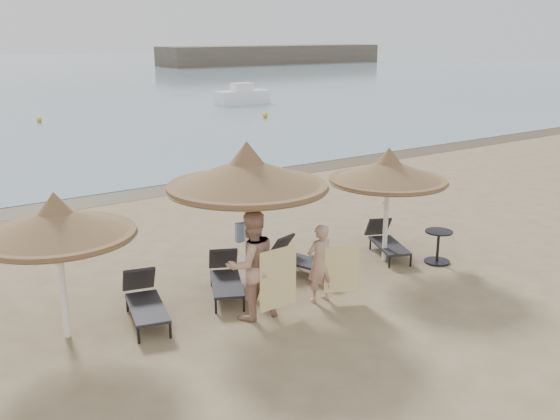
% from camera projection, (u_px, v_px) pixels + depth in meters
% --- Properties ---
extents(ground, '(160.00, 160.00, 0.00)m').
position_uv_depth(ground, '(259.00, 301.00, 12.24)').
color(ground, '#97815F').
rests_on(ground, ground).
extents(wet_sand_strip, '(200.00, 1.60, 0.01)m').
position_uv_depth(wet_sand_strip, '(97.00, 200.00, 19.66)').
color(wet_sand_strip, '#4E432F').
rests_on(wet_sand_strip, ground).
extents(palapa_left, '(2.62, 2.62, 2.59)m').
position_uv_depth(palapa_left, '(56.00, 223.00, 10.25)').
color(palapa_left, white).
rests_on(palapa_left, ground).
extents(palapa_center, '(3.15, 3.15, 3.12)m').
position_uv_depth(palapa_center, '(247.00, 174.00, 11.86)').
color(palapa_center, white).
rests_on(palapa_center, ground).
extents(palapa_right, '(2.67, 2.67, 2.65)m').
position_uv_depth(palapa_right, '(388.00, 171.00, 13.86)').
color(palapa_right, white).
rests_on(palapa_right, ground).
extents(lounger_far_left, '(1.01, 1.89, 0.81)m').
position_uv_depth(lounger_far_left, '(144.00, 299.00, 11.44)').
color(lounger_far_left, black).
rests_on(lounger_far_left, ground).
extents(lounger_near_left, '(1.28, 1.83, 0.79)m').
position_uv_depth(lounger_near_left, '(226.00, 276.00, 12.55)').
color(lounger_near_left, black).
rests_on(lounger_near_left, ground).
extents(lounger_near_right, '(1.03, 1.82, 0.77)m').
position_uv_depth(lounger_near_right, '(301.00, 258.00, 13.57)').
color(lounger_near_right, black).
rests_on(lounger_near_right, ground).
extents(lounger_far_right, '(1.18, 1.77, 0.76)m').
position_uv_depth(lounger_far_right, '(386.00, 240.00, 14.78)').
color(lounger_far_right, black).
rests_on(lounger_far_right, ground).
extents(side_table, '(0.63, 0.63, 0.76)m').
position_uv_depth(side_table, '(438.00, 248.00, 14.21)').
color(side_table, black).
rests_on(side_table, ground).
extents(person_left, '(1.14, 0.78, 2.37)m').
position_uv_depth(person_left, '(251.00, 256.00, 11.26)').
color(person_left, tan).
rests_on(person_left, ground).
extents(person_right, '(0.86, 0.59, 1.82)m').
position_uv_depth(person_right, '(320.00, 257.00, 12.01)').
color(person_right, tan).
rests_on(person_right, ground).
extents(towel_left, '(0.82, 0.05, 1.15)m').
position_uv_depth(towel_left, '(278.00, 278.00, 11.28)').
color(towel_left, yellow).
rests_on(towel_left, ground).
extents(towel_right, '(0.62, 0.33, 0.97)m').
position_uv_depth(towel_right, '(342.00, 269.00, 12.08)').
color(towel_right, yellow).
rests_on(towel_right, ground).
extents(bag_patterned, '(0.32, 0.13, 0.39)m').
position_uv_depth(bag_patterned, '(243.00, 232.00, 12.33)').
color(bag_patterned, silver).
rests_on(bag_patterned, ground).
extents(bag_dark, '(0.22, 0.14, 0.29)m').
position_uv_depth(bag_dark, '(252.00, 251.00, 12.15)').
color(bag_dark, black).
rests_on(bag_dark, ground).
extents(buoy_mid, '(0.31, 0.31, 0.31)m').
position_uv_depth(buoy_mid, '(39.00, 120.00, 36.48)').
color(buoy_mid, gold).
rests_on(buoy_mid, ground).
extents(buoy_right, '(0.34, 0.34, 0.34)m').
position_uv_depth(buoy_right, '(265.00, 115.00, 38.39)').
color(buoy_right, gold).
rests_on(buoy_right, ground).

